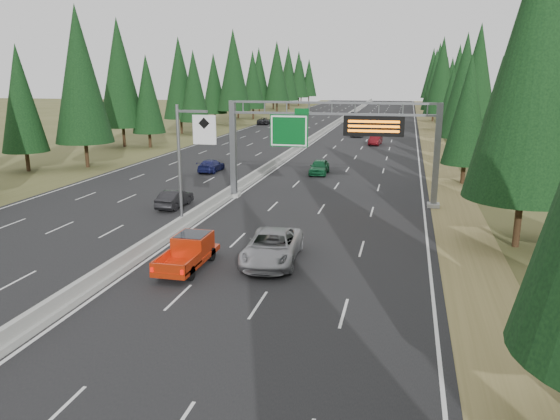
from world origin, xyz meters
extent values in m
cube|color=black|center=(0.00, 80.00, 0.04)|extent=(32.00, 260.00, 0.08)
cube|color=olive|center=(17.80, 80.00, 0.03)|extent=(3.60, 260.00, 0.06)
cube|color=#484C23|center=(-17.80, 80.00, 0.03)|extent=(3.60, 260.00, 0.06)
cube|color=gray|center=(0.00, 80.00, 0.23)|extent=(0.70, 260.00, 0.30)
cube|color=gray|center=(0.00, 80.00, 0.63)|extent=(0.30, 260.00, 0.60)
cube|color=slate|center=(0.35, 35.00, 3.98)|extent=(0.45, 0.45, 7.80)
cube|color=gray|center=(0.35, 35.00, 0.23)|extent=(0.90, 0.90, 0.30)
cube|color=slate|center=(16.20, 35.00, 3.98)|extent=(0.45, 0.45, 7.80)
cube|color=gray|center=(16.20, 35.00, 0.23)|extent=(0.90, 0.90, 0.30)
cube|color=slate|center=(8.28, 35.00, 7.80)|extent=(15.85, 0.35, 0.16)
cube|color=slate|center=(8.28, 35.00, 6.96)|extent=(15.85, 0.35, 0.16)
cube|color=#054C19|center=(5.00, 34.75, 5.63)|extent=(3.00, 0.10, 2.50)
cube|color=silver|center=(5.00, 34.69, 5.63)|extent=(2.85, 0.02, 2.35)
cube|color=#054C19|center=(6.00, 34.75, 7.13)|extent=(1.10, 0.10, 0.45)
cube|color=black|center=(11.50, 34.70, 6.13)|extent=(4.50, 0.40, 1.50)
cube|color=orange|center=(11.50, 34.48, 6.48)|extent=(3.80, 0.02, 0.18)
cube|color=orange|center=(11.50, 34.48, 6.13)|extent=(3.80, 0.02, 0.18)
cube|color=orange|center=(11.50, 34.48, 5.78)|extent=(3.80, 0.02, 0.18)
cylinder|color=slate|center=(0.00, 25.00, 4.08)|extent=(0.20, 0.20, 8.00)
cube|color=gray|center=(0.00, 25.00, 0.18)|extent=(0.50, 0.50, 0.20)
cube|color=slate|center=(1.00, 25.00, 7.68)|extent=(2.00, 0.15, 0.15)
cube|color=silver|center=(1.80, 24.88, 6.58)|extent=(1.50, 0.06, 1.80)
cylinder|color=black|center=(20.55, 26.21, 1.48)|extent=(0.40, 0.40, 2.95)
cone|color=black|center=(20.55, 26.21, 10.70)|extent=(6.64, 6.64, 15.50)
cylinder|color=black|center=(19.21, 45.38, 0.94)|extent=(0.40, 0.40, 1.88)
cone|color=black|center=(19.21, 45.38, 6.81)|extent=(4.23, 4.23, 9.87)
cylinder|color=black|center=(24.00, 43.49, 1.04)|extent=(0.40, 0.40, 2.09)
cone|color=black|center=(24.00, 43.49, 7.57)|extent=(4.70, 4.70, 10.97)
cylinder|color=black|center=(20.37, 63.51, 1.18)|extent=(0.40, 0.40, 2.37)
cone|color=black|center=(20.37, 63.51, 8.59)|extent=(5.33, 5.33, 12.44)
cylinder|color=black|center=(23.98, 60.28, 0.96)|extent=(0.40, 0.40, 1.91)
cone|color=black|center=(23.98, 60.28, 6.93)|extent=(4.30, 4.30, 10.04)
cylinder|color=black|center=(20.25, 80.84, 0.91)|extent=(0.40, 0.40, 1.81)
cone|color=black|center=(20.25, 80.84, 6.57)|extent=(4.08, 4.08, 9.51)
cylinder|color=black|center=(23.52, 78.92, 1.37)|extent=(0.40, 0.40, 2.74)
cone|color=black|center=(23.52, 78.92, 9.93)|extent=(6.16, 6.16, 14.38)
cylinder|color=black|center=(19.57, 98.98, 1.33)|extent=(0.40, 0.40, 2.66)
cone|color=black|center=(19.57, 98.98, 9.62)|extent=(5.97, 5.97, 13.94)
cylinder|color=black|center=(24.36, 99.26, 1.03)|extent=(0.40, 0.40, 2.06)
cone|color=black|center=(24.36, 99.26, 7.46)|extent=(4.63, 4.63, 10.81)
cylinder|color=black|center=(19.24, 117.24, 1.21)|extent=(0.40, 0.40, 2.43)
cone|color=black|center=(19.24, 117.24, 8.80)|extent=(5.46, 5.46, 12.75)
cylinder|color=black|center=(23.64, 114.37, 1.28)|extent=(0.40, 0.40, 2.56)
cone|color=black|center=(23.64, 114.37, 9.28)|extent=(5.76, 5.76, 13.44)
cylinder|color=black|center=(20.65, 134.41, 1.39)|extent=(0.40, 0.40, 2.78)
cone|color=black|center=(20.65, 134.41, 10.07)|extent=(6.25, 6.25, 14.58)
cylinder|color=black|center=(23.57, 132.00, 1.12)|extent=(0.40, 0.40, 2.23)
cone|color=black|center=(23.57, 132.00, 8.09)|extent=(5.02, 5.02, 11.71)
cylinder|color=black|center=(20.56, 150.09, 1.23)|extent=(0.40, 0.40, 2.47)
cone|color=black|center=(20.56, 150.09, 8.94)|extent=(5.55, 5.55, 12.95)
cylinder|color=black|center=(23.62, 151.79, 1.17)|extent=(0.40, 0.40, 2.34)
cone|color=black|center=(23.62, 151.79, 8.47)|extent=(5.26, 5.26, 12.26)
cylinder|color=black|center=(20.63, 171.19, 1.42)|extent=(0.40, 0.40, 2.85)
cone|color=black|center=(20.63, 171.19, 10.33)|extent=(6.41, 6.41, 14.95)
cylinder|color=black|center=(23.61, 170.50, 1.10)|extent=(0.40, 0.40, 2.21)
cone|color=black|center=(23.61, 170.50, 8.00)|extent=(4.97, 4.97, 11.59)
cylinder|color=black|center=(20.51, 186.59, 1.15)|extent=(0.40, 0.40, 2.29)
cone|color=black|center=(20.51, 186.59, 8.32)|extent=(5.16, 5.16, 12.04)
cylinder|color=black|center=(24.29, 188.43, 0.91)|extent=(0.40, 0.40, 1.82)
cone|color=black|center=(24.29, 188.43, 6.61)|extent=(4.10, 4.10, 9.57)
cylinder|color=black|center=(-20.00, 46.01, 1.36)|extent=(0.40, 0.40, 2.72)
cone|color=black|center=(-20.00, 46.01, 9.87)|extent=(6.13, 6.13, 14.30)
cylinder|color=black|center=(-24.62, 42.31, 1.04)|extent=(0.40, 0.40, 2.07)
cone|color=black|center=(-24.62, 42.31, 7.51)|extent=(4.66, 4.66, 10.88)
cylinder|color=black|center=(-20.89, 63.06, 1.01)|extent=(0.40, 0.40, 2.01)
cone|color=black|center=(-20.89, 63.06, 7.29)|extent=(4.52, 4.52, 10.55)
cylinder|color=black|center=(-24.73, 62.87, 1.39)|extent=(0.40, 0.40, 2.78)
cone|color=black|center=(-24.73, 62.87, 10.09)|extent=(6.26, 6.26, 14.61)
cylinder|color=black|center=(-20.84, 79.98, 1.11)|extent=(0.40, 0.40, 2.21)
cone|color=black|center=(-20.84, 79.98, 8.03)|extent=(4.98, 4.98, 11.63)
cylinder|color=black|center=(-23.89, 81.24, 1.28)|extent=(0.40, 0.40, 2.57)
cone|color=black|center=(-23.89, 81.24, 9.31)|extent=(5.78, 5.78, 13.49)
cylinder|color=black|center=(-19.66, 97.90, 1.48)|extent=(0.40, 0.40, 2.95)
cone|color=black|center=(-19.66, 97.90, 10.71)|extent=(6.65, 6.65, 15.51)
cylinder|color=black|center=(-24.12, 98.85, 1.12)|extent=(0.40, 0.40, 2.24)
cone|color=black|center=(-24.12, 98.85, 8.12)|extent=(5.04, 5.04, 11.77)
cylinder|color=black|center=(-20.33, 113.95, 1.21)|extent=(0.40, 0.40, 2.41)
cone|color=black|center=(-20.33, 113.95, 8.74)|extent=(5.42, 5.42, 12.66)
cylinder|color=black|center=(-24.38, 115.57, 1.03)|extent=(0.40, 0.40, 2.07)
cone|color=black|center=(-24.38, 115.57, 7.50)|extent=(4.65, 4.65, 10.86)
cylinder|color=black|center=(-19.26, 132.76, 1.46)|extent=(0.40, 0.40, 2.91)
cone|color=black|center=(-19.26, 132.76, 10.56)|extent=(6.55, 6.55, 15.29)
cylinder|color=black|center=(-24.19, 133.46, 1.34)|extent=(0.40, 0.40, 2.68)
cone|color=black|center=(-24.19, 133.46, 9.70)|extent=(6.02, 6.02, 14.04)
cylinder|color=black|center=(-20.06, 151.18, 1.27)|extent=(0.40, 0.40, 2.53)
cone|color=black|center=(-20.06, 151.18, 9.18)|extent=(5.70, 5.70, 13.29)
cylinder|color=black|center=(-24.92, 151.96, 0.91)|extent=(0.40, 0.40, 1.82)
cone|color=black|center=(-24.92, 151.96, 6.59)|extent=(4.09, 4.09, 9.54)
cylinder|color=black|center=(-20.67, 168.86, 1.37)|extent=(0.40, 0.40, 2.75)
cone|color=black|center=(-20.67, 168.86, 9.96)|extent=(6.18, 6.18, 14.43)
cylinder|color=black|center=(-24.56, 171.27, 1.50)|extent=(0.40, 0.40, 3.00)
cone|color=black|center=(-24.56, 171.27, 10.86)|extent=(6.74, 6.74, 15.73)
cylinder|color=black|center=(-20.62, 187.22, 1.22)|extent=(0.40, 0.40, 2.44)
cone|color=black|center=(-20.62, 187.22, 8.86)|extent=(5.50, 5.50, 12.83)
cylinder|color=black|center=(-23.30, 186.81, 1.18)|extent=(0.40, 0.40, 2.37)
cone|color=black|center=(-23.30, 186.81, 8.58)|extent=(5.33, 5.33, 12.43)
imported|color=#9C9CA0|center=(7.23, 20.17, 0.91)|extent=(3.08, 6.09, 1.65)
cylinder|color=black|center=(2.46, 16.58, 0.44)|extent=(0.27, 0.72, 0.72)
cylinder|color=black|center=(3.99, 16.58, 0.44)|extent=(0.27, 0.72, 0.72)
cylinder|color=black|center=(2.46, 19.55, 0.44)|extent=(0.27, 0.72, 0.72)
cylinder|color=black|center=(3.99, 19.55, 0.44)|extent=(0.27, 0.72, 0.72)
cube|color=#B2270A|center=(3.22, 18.11, 0.58)|extent=(1.80, 5.05, 0.27)
cube|color=#B2270A|center=(3.22, 18.92, 1.21)|extent=(1.71, 1.98, 0.99)
cube|color=black|center=(3.22, 18.92, 1.48)|extent=(1.53, 1.71, 0.50)
cube|color=#B2270A|center=(2.37, 16.76, 0.89)|extent=(0.09, 2.16, 0.54)
cube|color=#B2270A|center=(4.08, 16.76, 0.89)|extent=(0.09, 2.16, 0.54)
cube|color=#B2270A|center=(3.22, 15.68, 0.89)|extent=(1.80, 0.09, 0.54)
imported|color=#166336|center=(5.50, 47.10, 0.82)|extent=(1.81, 4.35, 1.47)
imported|color=#5C0D12|center=(9.60, 72.32, 0.78)|extent=(1.85, 4.36, 1.40)
imported|color=black|center=(6.06, 82.95, 0.82)|extent=(2.16, 5.13, 1.48)
imported|color=silver|center=(4.31, 107.13, 0.82)|extent=(2.77, 5.48, 1.49)
imported|color=black|center=(1.50, 122.27, 0.80)|extent=(1.77, 4.24, 1.43)
imported|color=black|center=(-2.95, 30.56, 0.74)|extent=(1.50, 4.07, 1.33)
imported|color=#161A4D|center=(-5.64, 45.92, 0.72)|extent=(1.83, 4.44, 1.29)
imported|color=silver|center=(-5.24, 77.98, 0.82)|extent=(2.16, 4.47, 1.47)
imported|color=black|center=(-14.28, 100.96, 0.76)|extent=(2.34, 4.92, 1.36)
camera|label=1|loc=(13.94, -6.88, 9.88)|focal=35.00mm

